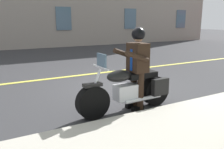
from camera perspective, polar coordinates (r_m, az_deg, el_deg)
name	(u,v)px	position (r m, az deg, el deg)	size (l,w,h in m)	color
ground_plane	(119,88)	(6.67, 1.69, -3.30)	(80.00, 80.00, 0.00)	#333335
lane_center_stripe	(91,74)	(8.40, -5.24, 0.10)	(60.00, 0.16, 0.01)	#E5DB4C
motorcycle_main	(129,90)	(4.93, 4.20, -3.75)	(2.21, 0.62, 1.26)	black
rider_main	(137,62)	(4.91, 6.11, 3.13)	(0.63, 0.56, 1.74)	black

